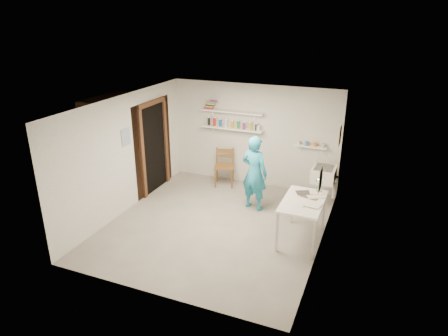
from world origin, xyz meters
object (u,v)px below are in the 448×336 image
at_px(belfast_sink, 324,174).
at_px(desk_lamp, 320,181).
at_px(work_table, 302,220).
at_px(man, 254,173).
at_px(wall_clock, 256,157).
at_px(wooden_chair, 224,166).

distance_m(belfast_sink, desk_lamp, 1.18).
bearing_deg(work_table, belfast_sink, 86.08).
distance_m(belfast_sink, man, 1.50).
height_order(man, wall_clock, man).
bearing_deg(wooden_chair, man, -57.74).
relative_size(wall_clock, work_table, 0.24).
distance_m(wooden_chair, work_table, 2.84).
distance_m(wall_clock, wooden_chair, 1.33).
xyz_separation_m(belfast_sink, desk_lamp, (0.08, -1.14, 0.30)).
xyz_separation_m(wooden_chair, desk_lamp, (2.42, -1.30, 0.52)).
bearing_deg(wall_clock, desk_lamp, -10.15).
bearing_deg(desk_lamp, belfast_sink, 94.21).
bearing_deg(desk_lamp, wall_clock, 156.66).
height_order(man, wooden_chair, man).
xyz_separation_m(man, work_table, (1.19, -0.88, -0.41)).
relative_size(man, desk_lamp, 10.89).
bearing_deg(belfast_sink, desk_lamp, -85.79).
relative_size(wall_clock, desk_lamp, 1.96).
bearing_deg(wooden_chair, work_table, -55.38).
xyz_separation_m(belfast_sink, wall_clock, (-1.35, -0.52, 0.37)).
bearing_deg(wall_clock, work_table, -28.01).
distance_m(belfast_sink, work_table, 1.64).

